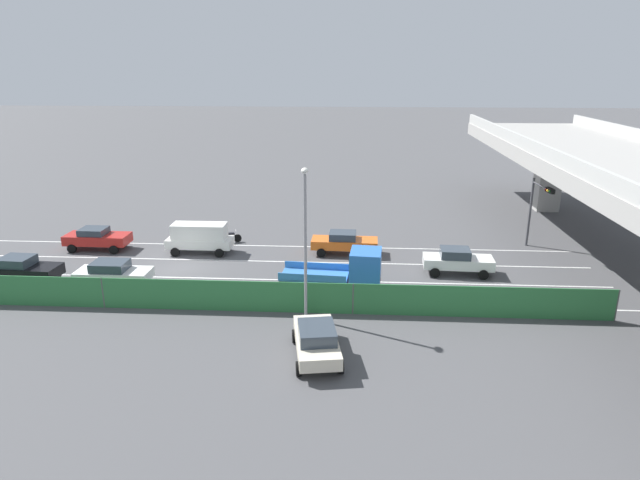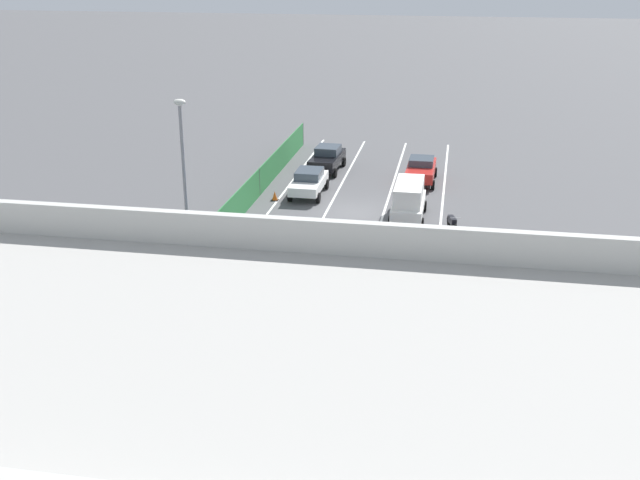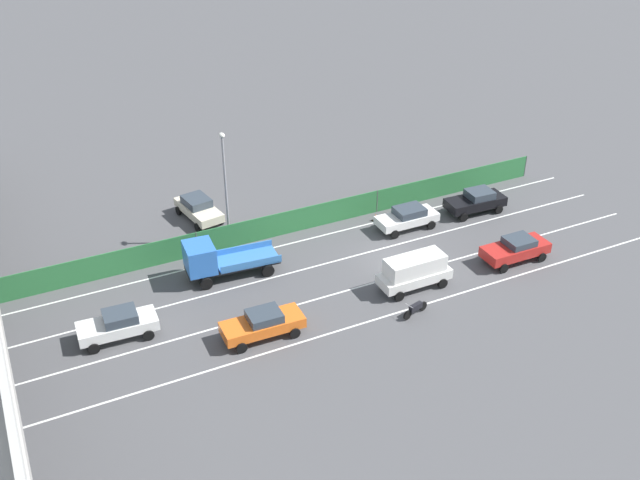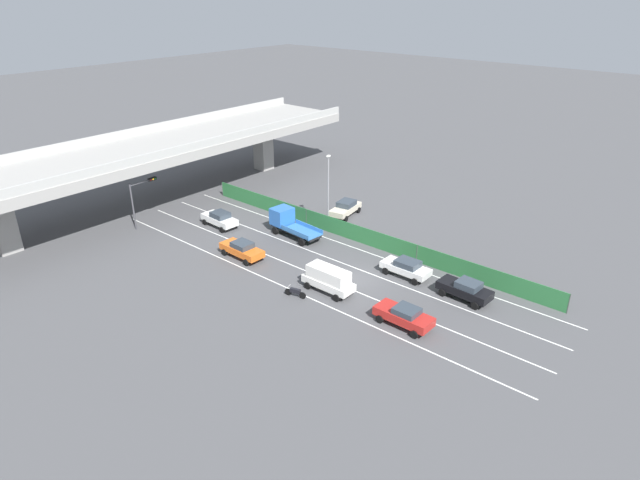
{
  "view_description": "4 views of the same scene",
  "coord_description": "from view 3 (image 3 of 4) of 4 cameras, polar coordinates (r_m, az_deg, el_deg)",
  "views": [
    {
      "loc": [
        33.46,
        11.37,
        12.8
      ],
      "look_at": [
        -0.16,
        9.32,
        2.08
      ],
      "focal_mm": 30.82,
      "sensor_mm": 36.0,
      "label": 1
    },
    {
      "loc": [
        -5.5,
        42.04,
        14.32
      ],
      "look_at": [
        0.42,
        9.26,
        1.7
      ],
      "focal_mm": 42.71,
      "sensor_mm": 36.0,
      "label": 2
    },
    {
      "loc": [
        -34.27,
        22.33,
        25.85
      ],
      "look_at": [
        2.73,
        4.18,
        1.21
      ],
      "focal_mm": 40.94,
      "sensor_mm": 36.0,
      "label": 3
    },
    {
      "loc": [
        -34.31,
        -25.0,
        23.53
      ],
      "look_at": [
        0.5,
        4.59,
        2.26
      ],
      "focal_mm": 30.84,
      "sensor_mm": 36.0,
      "label": 4
    }
  ],
  "objects": [
    {
      "name": "car_hatchback_white",
      "position": [
        51.76,
        6.86,
        1.8
      ],
      "size": [
        1.99,
        4.43,
        1.59
      ],
      "color": "silver",
      "rests_on": "ground"
    },
    {
      "name": "lane_line_right_edge",
      "position": [
        50.25,
        -1.59,
        -0.09
      ],
      "size": [
        0.14,
        45.24,
        0.01
      ],
      "primitive_type": "cube",
      "color": "silver",
      "rests_on": "ground"
    },
    {
      "name": "ground_plane",
      "position": [
        48.39,
        5.88,
        -1.6
      ],
      "size": [
        300.0,
        300.0,
        0.0
      ],
      "primitive_type": "plane",
      "color": "#4C4C4F"
    },
    {
      "name": "car_van_white",
      "position": [
        45.27,
        7.4,
        -2.37
      ],
      "size": [
        1.95,
        4.62,
        2.16
      ],
      "color": "silver",
      "rests_on": "ground"
    },
    {
      "name": "car_taxi_orange",
      "position": [
        41.22,
        -4.49,
        -6.51
      ],
      "size": [
        2.08,
        4.71,
        1.61
      ],
      "color": "orange",
      "rests_on": "ground"
    },
    {
      "name": "flatbed_truck_blue",
      "position": [
        46.19,
        -8.24,
        -1.54
      ],
      "size": [
        2.73,
        6.04,
        2.6
      ],
      "color": "black",
      "rests_on": "ground"
    },
    {
      "name": "street_lamp",
      "position": [
        48.2,
        -7.43,
        4.73
      ],
      "size": [
        0.6,
        0.36,
        8.05
      ],
      "color": "gray",
      "rests_on": "ground"
    },
    {
      "name": "lane_line_mid_left",
      "position": [
        45.22,
        1.97,
        -4.01
      ],
      "size": [
        0.14,
        45.24,
        0.01
      ],
      "primitive_type": "cube",
      "color": "silver",
      "rests_on": "ground"
    },
    {
      "name": "traffic_cone",
      "position": [
        52.72,
        4.37,
        1.75
      ],
      "size": [
        0.47,
        0.47,
        0.58
      ],
      "color": "orange",
      "rests_on": "ground"
    },
    {
      "name": "lane_line_mid_right",
      "position": [
        47.68,
        0.09,
        -1.94
      ],
      "size": [
        0.14,
        45.24,
        0.01
      ],
      "primitive_type": "cube",
      "color": "silver",
      "rests_on": "ground"
    },
    {
      "name": "car_sedan_black",
      "position": [
        54.69,
        12.1,
        3.02
      ],
      "size": [
        2.2,
        4.54,
        1.69
      ],
      "color": "black",
      "rests_on": "ground"
    },
    {
      "name": "green_fence",
      "position": [
        50.87,
        -2.24,
        1.45
      ],
      "size": [
        0.1,
        41.34,
        1.76
      ],
      "color": "#2D753D",
      "rests_on": "ground"
    },
    {
      "name": "car_sedan_white",
      "position": [
        42.51,
        -15.5,
        -6.36
      ],
      "size": [
        2.15,
        4.48,
        1.68
      ],
      "color": "white",
      "rests_on": "ground"
    },
    {
      "name": "car_sedan_red",
      "position": [
        49.39,
        15.06,
        -0.64
      ],
      "size": [
        2.06,
        4.56,
        1.62
      ],
      "color": "red",
      "rests_on": "ground"
    },
    {
      "name": "motorcycle",
      "position": [
        43.3,
        7.47,
        -5.33
      ],
      "size": [
        0.74,
        1.91,
        0.93
      ],
      "color": "black",
      "rests_on": "ground"
    },
    {
      "name": "parked_sedan_cream",
      "position": [
        53.26,
        -9.49,
        2.5
      ],
      "size": [
        4.67,
        2.63,
        1.65
      ],
      "color": "beige",
      "rests_on": "ground"
    },
    {
      "name": "lane_line_left_edge",
      "position": [
        42.87,
        4.07,
        -6.3
      ],
      "size": [
        0.14,
        45.24,
        0.01
      ],
      "primitive_type": "cube",
      "color": "silver",
      "rests_on": "ground"
    }
  ]
}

